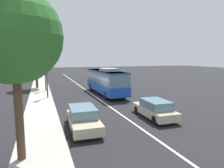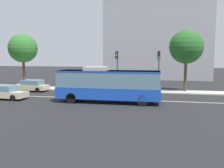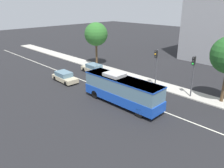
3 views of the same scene
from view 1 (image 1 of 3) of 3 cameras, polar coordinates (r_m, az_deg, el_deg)
The scene contains 10 objects.
ground_plane at distance 22.35m, azimuth -3.75°, elevation -4.58°, with size 160.00×160.00×0.00m, color black.
sidewalk_kerb at distance 21.46m, azimuth -20.31°, elevation -5.37°, with size 80.00×2.64×0.14m, color #B2ADA3.
lane_centre_line at distance 22.34m, azimuth -3.75°, elevation -4.56°, with size 76.00×0.16×0.01m, color silver.
transit_bus at distance 25.35m, azimuth -1.87°, elevation 1.04°, with size 10.03×2.61×3.46m.
sedan_beige at distance 15.85m, azimuth 12.50°, elevation -7.18°, with size 4.56×1.96×1.46m.
sedan_beige_ahead at distance 13.33m, azimuth -8.53°, elevation -9.93°, with size 4.58×2.01×1.46m.
traffic_light_near_corner at distance 28.61m, azimuth -18.91°, elevation 4.91°, with size 0.35×0.62×5.20m.
traffic_light_mid_block at distance 23.46m, azimuth -18.42°, elevation 4.42°, with size 0.34×0.62×5.20m.
street_tree_kerbside_left at distance 9.36m, azimuth -26.99°, elevation 12.39°, with size 4.13×4.13×7.73m.
street_tree_kerbside_centre at distance 31.86m, azimuth -21.68°, elevation 8.74°, with size 4.15×4.15×7.73m.
Camera 1 is at (-20.94, 6.19, 4.74)m, focal length 30.97 mm.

